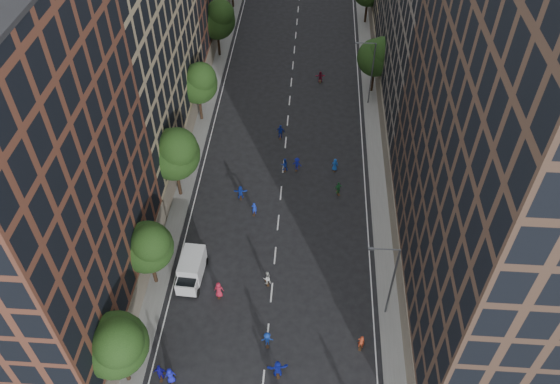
# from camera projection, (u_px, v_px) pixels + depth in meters

# --- Properties ---
(ground) EXTENTS (240.00, 240.00, 0.00)m
(ground) POSITION_uv_depth(u_px,v_px,m) (288.00, 123.00, 70.63)
(ground) COLOR black
(ground) RESTS_ON ground
(sidewalk_left) EXTENTS (4.00, 105.00, 0.15)m
(sidewalk_left) POSITION_uv_depth(u_px,v_px,m) (205.00, 86.00, 76.49)
(sidewalk_left) COLOR slate
(sidewalk_left) RESTS_ON ground
(sidewalk_right) EXTENTS (4.00, 105.00, 0.15)m
(sidewalk_right) POSITION_uv_depth(u_px,v_px,m) (377.00, 93.00, 75.35)
(sidewalk_right) COLOR slate
(sidewalk_right) RESTS_ON ground
(bldg_left_a) EXTENTS (14.00, 22.00, 30.00)m
(bldg_left_a) POSITION_uv_depth(u_px,v_px,m) (11.00, 188.00, 40.38)
(bldg_left_a) COLOR brown
(bldg_left_a) RESTS_ON ground
(bldg_left_b) EXTENTS (14.00, 26.00, 34.00)m
(bldg_left_b) POSITION_uv_depth(u_px,v_px,m) (102.00, 12.00, 56.07)
(bldg_left_b) COLOR #998664
(bldg_left_b) RESTS_ON ground
(bldg_right_a) EXTENTS (14.00, 30.00, 36.00)m
(bldg_right_a) POSITION_uv_depth(u_px,v_px,m) (533.00, 144.00, 39.31)
(bldg_right_a) COLOR #473226
(bldg_right_a) RESTS_ON ground
(tree_left_0) EXTENTS (5.20, 5.20, 8.83)m
(tree_left_0) POSITION_uv_depth(u_px,v_px,m) (116.00, 344.00, 41.24)
(tree_left_0) COLOR black
(tree_left_0) RESTS_ON ground
(tree_left_1) EXTENTS (4.80, 4.80, 8.21)m
(tree_left_1) POSITION_uv_depth(u_px,v_px,m) (148.00, 246.00, 48.65)
(tree_left_1) COLOR black
(tree_left_1) RESTS_ON ground
(tree_left_2) EXTENTS (5.60, 5.60, 9.45)m
(tree_left_2) POSITION_uv_depth(u_px,v_px,m) (175.00, 152.00, 56.61)
(tree_left_2) COLOR black
(tree_left_2) RESTS_ON ground
(tree_left_3) EXTENTS (5.00, 5.00, 8.58)m
(tree_left_3) POSITION_uv_depth(u_px,v_px,m) (199.00, 82.00, 66.98)
(tree_left_3) COLOR black
(tree_left_3) RESTS_ON ground
(tree_left_4) EXTENTS (5.40, 5.40, 9.08)m
(tree_left_4) POSITION_uv_depth(u_px,v_px,m) (218.00, 19.00, 78.17)
(tree_left_4) COLOR black
(tree_left_4) RESTS_ON ground
(tree_right_a) EXTENTS (5.00, 5.00, 8.39)m
(tree_right_a) POSITION_uv_depth(u_px,v_px,m) (378.00, 56.00, 71.73)
(tree_right_a) COLOR black
(tree_right_a) RESTS_ON ground
(streetlamp_near) EXTENTS (2.64, 0.22, 9.06)m
(streetlamp_near) POSITION_uv_depth(u_px,v_px,m) (390.00, 278.00, 46.58)
(streetlamp_near) COLOR #595B60
(streetlamp_near) RESTS_ON ground
(streetlamp_far) EXTENTS (2.64, 0.22, 9.06)m
(streetlamp_far) POSITION_uv_depth(u_px,v_px,m) (371.00, 70.00, 70.08)
(streetlamp_far) COLOR #595B60
(streetlamp_far) RESTS_ON ground
(cargo_van) EXTENTS (2.44, 4.77, 2.48)m
(cargo_van) POSITION_uv_depth(u_px,v_px,m) (191.00, 269.00, 52.08)
(cargo_van) COLOR white
(cargo_van) RESTS_ON ground
(skater_0) EXTENTS (1.00, 0.80, 1.79)m
(skater_0) POSITION_uv_depth(u_px,v_px,m) (170.00, 376.00, 44.81)
(skater_0) COLOR #1518B0
(skater_0) RESTS_ON ground
(skater_3) EXTENTS (1.10, 0.71, 1.62)m
(skater_3) POSITION_uv_depth(u_px,v_px,m) (267.00, 339.00, 47.29)
(skater_3) COLOR navy
(skater_3) RESTS_ON ground
(skater_4) EXTENTS (1.14, 0.54, 1.90)m
(skater_4) POSITION_uv_depth(u_px,v_px,m) (160.00, 372.00, 44.96)
(skater_4) COLOR #16118F
(skater_4) RESTS_ON ground
(skater_5) EXTENTS (1.86, 0.89, 1.93)m
(skater_5) POSITION_uv_depth(u_px,v_px,m) (278.00, 369.00, 45.16)
(skater_5) COLOR #1421A5
(skater_5) RESTS_ON ground
(skater_6) EXTENTS (0.90, 0.59, 1.83)m
(skater_6) POSITION_uv_depth(u_px,v_px,m) (219.00, 290.00, 50.86)
(skater_6) COLOR #AE1D33
(skater_6) RESTS_ON ground
(skater_7) EXTENTS (0.68, 0.52, 1.66)m
(skater_7) POSITION_uv_depth(u_px,v_px,m) (361.00, 342.00, 47.08)
(skater_7) COLOR #A8351C
(skater_7) RESTS_ON ground
(skater_8) EXTENTS (0.96, 0.86, 1.62)m
(skater_8) POSITION_uv_depth(u_px,v_px,m) (267.00, 278.00, 51.95)
(skater_8) COLOR silver
(skater_8) RESTS_ON ground
(skater_9) EXTENTS (1.24, 0.96, 1.69)m
(skater_9) POSITION_uv_depth(u_px,v_px,m) (186.00, 280.00, 51.77)
(skater_9) COLOR #47464C
(skater_9) RESTS_ON ground
(skater_10) EXTENTS (1.03, 0.69, 1.62)m
(skater_10) POSITION_uv_depth(u_px,v_px,m) (338.00, 188.00, 60.75)
(skater_10) COLOR #206C33
(skater_10) RESTS_ON ground
(skater_11) EXTENTS (1.57, 0.61, 1.65)m
(skater_11) POSITION_uv_depth(u_px,v_px,m) (241.00, 193.00, 60.25)
(skater_11) COLOR #1532AA
(skater_11) RESTS_ON ground
(skater_12) EXTENTS (0.85, 0.62, 1.60)m
(skater_12) POSITION_uv_depth(u_px,v_px,m) (335.00, 165.00, 63.57)
(skater_12) COLOR #164CB6
(skater_12) RESTS_ON ground
(skater_13) EXTENTS (0.63, 0.46, 1.58)m
(skater_13) POSITION_uv_depth(u_px,v_px,m) (254.00, 209.00, 58.54)
(skater_13) COLOR #1731BB
(skater_13) RESTS_ON ground
(skater_14) EXTENTS (0.87, 0.72, 1.63)m
(skater_14) POSITION_uv_depth(u_px,v_px,m) (284.00, 165.00, 63.55)
(skater_14) COLOR #1635B6
(skater_14) RESTS_ON ground
(skater_15) EXTENTS (1.21, 0.89, 1.67)m
(skater_15) POSITION_uv_depth(u_px,v_px,m) (297.00, 164.00, 63.61)
(skater_15) COLOR #111890
(skater_15) RESTS_ON ground
(skater_16) EXTENTS (1.16, 0.63, 1.87)m
(skater_16) POSITION_uv_depth(u_px,v_px,m) (281.00, 132.00, 67.78)
(skater_16) COLOR #142CA9
(skater_16) RESTS_ON ground
(skater_17) EXTENTS (1.50, 0.60, 1.58)m
(skater_17) POSITION_uv_depth(u_px,v_px,m) (320.00, 77.00, 76.91)
(skater_17) COLOR maroon
(skater_17) RESTS_ON ground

